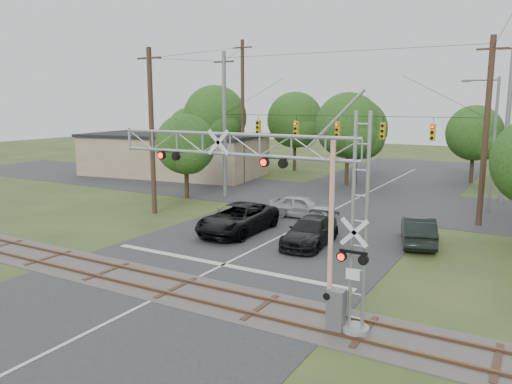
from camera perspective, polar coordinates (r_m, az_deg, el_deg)
The scene contains 14 objects.
ground at distance 19.83m, azimuth -12.84°, elevation -12.55°, with size 160.00×160.00×0.00m, color #2E411E.
road_main at distance 27.53m, azimuth 1.48°, elevation -5.77°, with size 14.00×90.00×0.02m, color #28282A.
road_cross at distance 40.07m, azimuth 11.12°, elevation -0.89°, with size 90.00×12.00×0.02m, color #28282A.
railroad_track at distance 21.21m, azimuth -9.11°, elevation -10.79°, with size 90.00×3.20×0.17m.
crossing_gantry at distance 17.14m, azimuth 2.10°, elevation -0.16°, with size 10.26×0.94×7.34m.
traffic_signal_span at distance 35.31m, azimuth 10.74°, elevation 7.04°, with size 19.34×0.36×11.50m.
pickup_black at distance 29.40m, azimuth -2.10°, elevation -3.05°, with size 2.81×6.10×1.70m, color black.
car_dark at distance 27.09m, azimuth 6.24°, elevation -4.52°, with size 2.05×5.03×1.46m, color black.
sedan_silver at distance 33.38m, azimuth 5.33°, elevation -1.65°, with size 1.78×4.42×1.51m, color #A1A3A9.
suv_dark at distance 28.37m, azimuth 18.05°, elevation -4.19°, with size 1.65×4.72×1.55m, color black.
commercial_building at distance 53.62m, azimuth -9.36°, elevation 4.28°, with size 19.73×12.01×4.34m.
streetlight at distance 38.23m, azimuth 25.30°, elevation 5.66°, with size 2.48×0.26×9.31m.
utility_poles at distance 36.60m, azimuth 14.04°, elevation 7.91°, with size 26.53×29.04×14.15m.
treeline at distance 47.92m, azimuth 15.22°, elevation 7.14°, with size 52.39×28.26×9.53m.
Camera 1 is at (12.65, -13.26, 7.58)m, focal length 35.00 mm.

